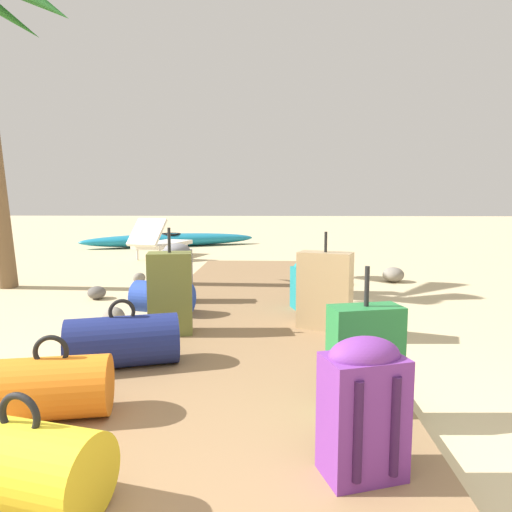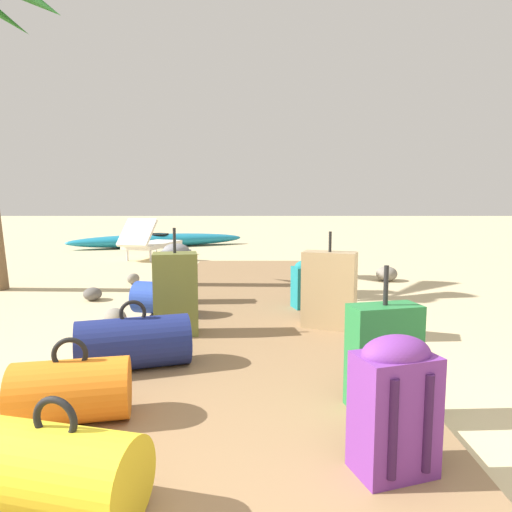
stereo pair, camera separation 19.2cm
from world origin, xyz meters
name	(u,v)px [view 1 (the left image)]	position (x,y,z in m)	size (l,w,h in m)	color
ground_plane	(246,338)	(0.00, 2.84, 0.00)	(60.00, 60.00, 0.00)	#CCB789
boardwalk	(251,312)	(0.00, 3.54, 0.04)	(1.85, 7.09, 0.08)	olive
backpack_grey	(177,271)	(-0.77, 3.83, 0.40)	(0.29, 0.25, 0.61)	slate
backpack_teal	(307,283)	(0.55, 3.59, 0.33)	(0.32, 0.27, 0.47)	#197A7F
suitcase_green	(365,358)	(0.68, 1.42, 0.34)	(0.38, 0.25, 0.72)	#237538
suitcase_olive	(170,293)	(-0.58, 2.70, 0.40)	(0.37, 0.29, 0.83)	olive
duffel_bag_navy	(123,341)	(-0.72, 1.96, 0.24)	(0.75, 0.51, 0.43)	navy
backpack_purple	(363,404)	(0.57, 0.86, 0.36)	(0.34, 0.28, 0.54)	#6B2D84
duffel_bag_orange	(53,387)	(-0.83, 1.26, 0.23)	(0.58, 0.40, 0.41)	orange
suitcase_tan	(325,290)	(0.64, 2.89, 0.39)	(0.47, 0.34, 0.79)	tan
duffel_bag_yellow	(23,465)	(-0.62, 0.62, 0.23)	(0.62, 0.42, 0.41)	gold
duffel_bag_blue	(162,297)	(-0.81, 3.33, 0.23)	(0.61, 0.43, 0.41)	#2847B7
lounge_chair	(159,241)	(-2.02, 8.01, 0.33)	(0.99, 1.64, 0.79)	white
kayak	(171,240)	(-2.32, 10.30, 0.16)	(4.18, 2.29, 0.33)	teal
rock_left_far	(97,293)	(-1.81, 4.28, 0.07)	(0.20, 0.23, 0.15)	#5B5651
rock_left_mid	(139,278)	(-1.62, 5.30, 0.07)	(0.20, 0.15, 0.14)	gray
rock_left_near	(114,317)	(-1.19, 3.11, 0.09)	(0.24, 0.19, 0.18)	gray
rock_right_mid	(393,275)	(1.88, 5.54, 0.10)	(0.31, 0.29, 0.20)	gray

